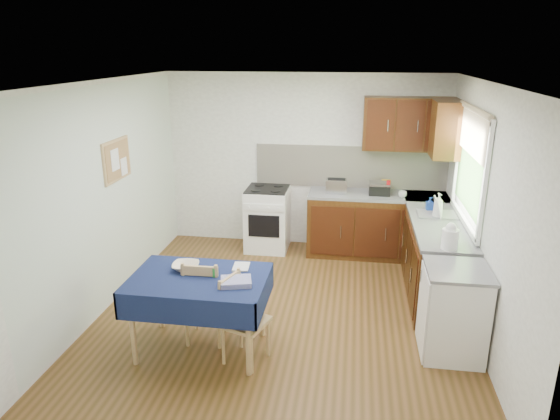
# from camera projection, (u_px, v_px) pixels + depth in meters

# --- Properties ---
(floor) EXTENTS (4.20, 4.20, 0.00)m
(floor) POSITION_uv_depth(u_px,v_px,m) (284.00, 311.00, 5.61)
(floor) COLOR #4C3414
(floor) RESTS_ON ground
(ceiling) EXTENTS (4.00, 4.20, 0.02)m
(ceiling) POSITION_uv_depth(u_px,v_px,m) (285.00, 82.00, 4.83)
(ceiling) COLOR silver
(ceiling) RESTS_ON wall_back
(wall_back) EXTENTS (4.00, 0.02, 2.50)m
(wall_back) POSITION_uv_depth(u_px,v_px,m) (305.00, 162.00, 7.19)
(wall_back) COLOR silver
(wall_back) RESTS_ON ground
(wall_front) EXTENTS (4.00, 0.02, 2.50)m
(wall_front) POSITION_uv_depth(u_px,v_px,m) (239.00, 300.00, 3.24)
(wall_front) COLOR silver
(wall_front) RESTS_ON ground
(wall_left) EXTENTS (0.02, 4.20, 2.50)m
(wall_left) POSITION_uv_depth(u_px,v_px,m) (105.00, 197.00, 5.50)
(wall_left) COLOR silver
(wall_left) RESTS_ON ground
(wall_right) EXTENTS (0.02, 4.20, 2.50)m
(wall_right) POSITION_uv_depth(u_px,v_px,m) (484.00, 214.00, 4.93)
(wall_right) COLOR silver
(wall_right) RESTS_ON ground
(base_cabinets) EXTENTS (1.90, 2.30, 0.86)m
(base_cabinets) POSITION_uv_depth(u_px,v_px,m) (401.00, 241.00, 6.46)
(base_cabinets) COLOR black
(base_cabinets) RESTS_ON ground
(worktop_back) EXTENTS (1.90, 0.60, 0.04)m
(worktop_back) POSITION_uv_depth(u_px,v_px,m) (378.00, 195.00, 6.88)
(worktop_back) COLOR slate
(worktop_back) RESTS_ON base_cabinets
(worktop_right) EXTENTS (0.60, 1.70, 0.04)m
(worktop_right) POSITION_uv_depth(u_px,v_px,m) (439.00, 226.00, 5.70)
(worktop_right) COLOR slate
(worktop_right) RESTS_ON base_cabinets
(worktop_corner) EXTENTS (0.60, 0.60, 0.04)m
(worktop_corner) POSITION_uv_depth(u_px,v_px,m) (426.00, 197.00, 6.78)
(worktop_corner) COLOR slate
(worktop_corner) RESTS_ON base_cabinets
(splashback) EXTENTS (2.70, 0.02, 0.60)m
(splashback) POSITION_uv_depth(u_px,v_px,m) (350.00, 167.00, 7.10)
(splashback) COLOR beige
(splashback) RESTS_ON wall_back
(upper_cabinets) EXTENTS (1.20, 0.85, 0.70)m
(upper_cabinets) POSITION_uv_depth(u_px,v_px,m) (419.00, 125.00, 6.51)
(upper_cabinets) COLOR black
(upper_cabinets) RESTS_ON wall_back
(stove) EXTENTS (0.60, 0.61, 0.92)m
(stove) POSITION_uv_depth(u_px,v_px,m) (268.00, 219.00, 7.23)
(stove) COLOR white
(stove) RESTS_ON ground
(window) EXTENTS (0.04, 1.48, 1.26)m
(window) POSITION_uv_depth(u_px,v_px,m) (471.00, 159.00, 5.47)
(window) COLOR #2B4E20
(window) RESTS_ON wall_right
(fridge) EXTENTS (0.58, 0.60, 0.89)m
(fridge) POSITION_uv_depth(u_px,v_px,m) (454.00, 312.00, 4.71)
(fridge) COLOR white
(fridge) RESTS_ON ground
(corkboard) EXTENTS (0.04, 0.62, 0.47)m
(corkboard) POSITION_uv_depth(u_px,v_px,m) (117.00, 160.00, 5.67)
(corkboard) COLOR tan
(corkboard) RESTS_ON wall_left
(dining_table) EXTENTS (1.28, 0.87, 0.77)m
(dining_table) POSITION_uv_depth(u_px,v_px,m) (199.00, 287.00, 4.69)
(dining_table) COLOR #0D1035
(dining_table) RESTS_ON ground
(chair_far) EXTENTS (0.41, 0.41, 0.90)m
(chair_far) POSITION_uv_depth(u_px,v_px,m) (205.00, 298.00, 4.89)
(chair_far) COLOR tan
(chair_far) RESTS_ON ground
(chair_near) EXTENTS (0.48, 0.48, 0.85)m
(chair_near) POSITION_uv_depth(u_px,v_px,m) (241.00, 317.00, 4.61)
(chair_near) COLOR tan
(chair_near) RESTS_ON ground
(toaster) EXTENTS (0.28, 0.17, 0.22)m
(toaster) POSITION_uv_depth(u_px,v_px,m) (336.00, 186.00, 6.88)
(toaster) COLOR #B1B1B5
(toaster) RESTS_ON worktop_back
(sandwich_press) EXTENTS (0.28, 0.24, 0.16)m
(sandwich_press) POSITION_uv_depth(u_px,v_px,m) (379.00, 189.00, 6.83)
(sandwich_press) COLOR black
(sandwich_press) RESTS_ON worktop_back
(sauce_bottle) EXTENTS (0.05, 0.05, 0.22)m
(sauce_bottle) POSITION_uv_depth(u_px,v_px,m) (388.00, 188.00, 6.72)
(sauce_bottle) COLOR red
(sauce_bottle) RESTS_ON worktop_back
(yellow_packet) EXTENTS (0.12, 0.09, 0.16)m
(yellow_packet) POSITION_uv_depth(u_px,v_px,m) (386.00, 186.00, 6.97)
(yellow_packet) COLOR gold
(yellow_packet) RESTS_ON worktop_back
(dish_rack) EXTENTS (0.45, 0.34, 0.21)m
(dish_rack) POSITION_uv_depth(u_px,v_px,m) (437.00, 213.00, 5.98)
(dish_rack) COLOR gray
(dish_rack) RESTS_ON worktop_right
(kettle) EXTENTS (0.16, 0.16, 0.28)m
(kettle) POSITION_uv_depth(u_px,v_px,m) (450.00, 237.00, 4.96)
(kettle) COLOR white
(kettle) RESTS_ON worktop_right
(cup) EXTENTS (0.14, 0.14, 0.09)m
(cup) POSITION_uv_depth(u_px,v_px,m) (402.00, 194.00, 6.69)
(cup) COLOR silver
(cup) RESTS_ON worktop_back
(soap_bottle_a) EXTENTS (0.15, 0.15, 0.30)m
(soap_bottle_a) POSITION_uv_depth(u_px,v_px,m) (438.00, 206.00, 5.86)
(soap_bottle_a) COLOR white
(soap_bottle_a) RESTS_ON worktop_right
(soap_bottle_b) EXTENTS (0.09, 0.09, 0.18)m
(soap_bottle_b) POSITION_uv_depth(u_px,v_px,m) (430.00, 204.00, 6.11)
(soap_bottle_b) COLOR #1C43A8
(soap_bottle_b) RESTS_ON worktop_right
(soap_bottle_c) EXTENTS (0.15, 0.15, 0.17)m
(soap_bottle_c) POSITION_uv_depth(u_px,v_px,m) (449.00, 236.00, 5.08)
(soap_bottle_c) COLOR #217B23
(soap_bottle_c) RESTS_ON worktop_right
(plate_bowl) EXTENTS (0.28, 0.28, 0.06)m
(plate_bowl) POSITION_uv_depth(u_px,v_px,m) (186.00, 266.00, 4.81)
(plate_bowl) COLOR beige
(plate_bowl) RESTS_ON dining_table
(book) EXTENTS (0.17, 0.22, 0.02)m
(book) POSITION_uv_depth(u_px,v_px,m) (233.00, 267.00, 4.86)
(book) COLOR white
(book) RESTS_ON dining_table
(spice_jar) EXTENTS (0.04, 0.04, 0.09)m
(spice_jar) POSITION_uv_depth(u_px,v_px,m) (214.00, 272.00, 4.65)
(spice_jar) COLOR #268B2D
(spice_jar) RESTS_ON dining_table
(tea_towel) EXTENTS (0.32, 0.28, 0.05)m
(tea_towel) POSITION_uv_depth(u_px,v_px,m) (236.00, 282.00, 4.51)
(tea_towel) COLOR navy
(tea_towel) RESTS_ON dining_table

